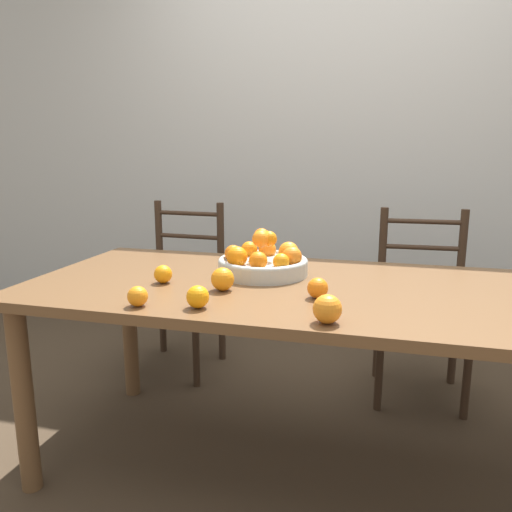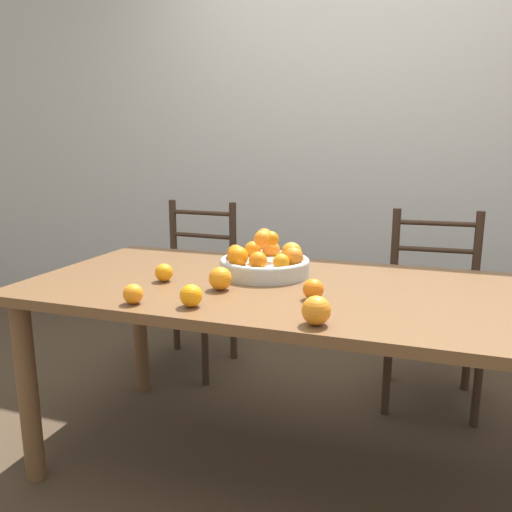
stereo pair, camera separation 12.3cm
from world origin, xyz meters
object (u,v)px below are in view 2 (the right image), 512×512
object	(u,v)px
fruit_bowl	(265,262)
orange_loose_2	(164,273)
orange_loose_0	(313,289)
orange_loose_4	(220,279)
orange_loose_1	(133,294)
orange_loose_5	(191,296)
chair_right	(433,310)
orange_loose_3	(316,310)
chair_left	(192,287)

from	to	relation	value
fruit_bowl	orange_loose_2	bearing A→B (deg)	-145.74
orange_loose_0	orange_loose_4	size ratio (longest dim) A/B	0.85
orange_loose_1	orange_loose_5	xyz separation A→B (m)	(0.18, 0.03, 0.00)
orange_loose_2	chair_right	bearing A→B (deg)	41.97
fruit_bowl	orange_loose_3	world-z (taller)	fruit_bowl
chair_right	orange_loose_2	bearing A→B (deg)	-140.64
orange_loose_2	orange_loose_1	bearing A→B (deg)	-81.03
orange_loose_0	orange_loose_3	size ratio (longest dim) A/B	0.83
orange_loose_2	chair_right	size ratio (longest dim) A/B	0.07
orange_loose_3	orange_loose_4	distance (m)	0.45
orange_loose_4	chair_right	size ratio (longest dim) A/B	0.09
chair_right	orange_loose_3	bearing A→B (deg)	-108.79
orange_loose_4	chair_right	bearing A→B (deg)	51.39
orange_loose_4	orange_loose_5	world-z (taller)	orange_loose_4
fruit_bowl	chair_left	size ratio (longest dim) A/B	0.38
orange_loose_0	orange_loose_5	world-z (taller)	orange_loose_5
fruit_bowl	orange_loose_1	world-z (taller)	fruit_bowl
orange_loose_1	orange_loose_4	distance (m)	0.30
orange_loose_0	orange_loose_5	bearing A→B (deg)	-149.98
orange_loose_0	orange_loose_3	bearing A→B (deg)	-75.53
orange_loose_1	orange_loose_3	size ratio (longest dim) A/B	0.77
fruit_bowl	chair_right	distance (m)	0.95
orange_loose_3	fruit_bowl	bearing A→B (deg)	122.03
orange_loose_2	orange_loose_3	bearing A→B (deg)	-23.60
chair_right	orange_loose_5	bearing A→B (deg)	-126.08
fruit_bowl	chair_right	xyz separation A→B (m)	(0.63, 0.64, -0.33)
fruit_bowl	orange_loose_0	world-z (taller)	fruit_bowl
orange_loose_0	orange_loose_2	distance (m)	0.56
orange_loose_4	chair_left	size ratio (longest dim) A/B	0.09
orange_loose_1	orange_loose_3	xyz separation A→B (m)	(0.58, -0.00, 0.01)
orange_loose_2	orange_loose_4	size ratio (longest dim) A/B	0.82
fruit_bowl	orange_loose_4	world-z (taller)	fruit_bowl
orange_loose_1	chair_left	size ratio (longest dim) A/B	0.07
orange_loose_1	chair_right	size ratio (longest dim) A/B	0.07
fruit_bowl	orange_loose_2	distance (m)	0.38
orange_loose_0	chair_right	xyz separation A→B (m)	(0.38, 0.90, -0.31)
orange_loose_3	chair_left	bearing A→B (deg)	129.85
orange_loose_0	chair_left	bearing A→B (deg)	134.45
orange_loose_0	orange_loose_2	xyz separation A→B (m)	(-0.56, 0.04, -0.00)
orange_loose_2	chair_left	distance (m)	0.96
orange_loose_3	orange_loose_4	world-z (taller)	orange_loose_3
fruit_bowl	orange_loose_5	distance (m)	0.46
chair_right	chair_left	bearing A→B (deg)	177.38
chair_left	orange_loose_4	bearing A→B (deg)	-55.53
orange_loose_4	orange_loose_5	size ratio (longest dim) A/B	1.14
orange_loose_3	orange_loose_0	bearing A→B (deg)	104.47
orange_loose_2	orange_loose_4	xyz separation A→B (m)	(0.24, -0.04, 0.01)
orange_loose_4	orange_loose_5	bearing A→B (deg)	-93.11
fruit_bowl	orange_loose_3	xyz separation A→B (m)	(0.30, -0.49, -0.01)
orange_loose_2	orange_loose_3	world-z (taller)	orange_loose_3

